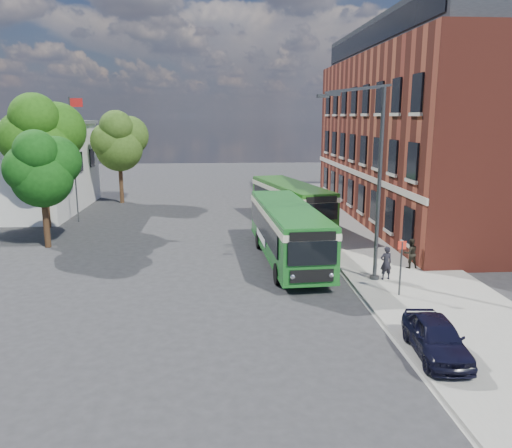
{
  "coord_description": "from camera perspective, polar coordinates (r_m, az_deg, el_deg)",
  "views": [
    {
      "loc": [
        -1.99,
        -23.97,
        7.64
      ],
      "look_at": [
        -0.17,
        1.15,
        2.2
      ],
      "focal_mm": 35.0,
      "sensor_mm": 36.0,
      "label": 1
    }
  ],
  "objects": [
    {
      "name": "bus_stop_sign",
      "position": [
        22.05,
        16.23,
        -4.47
      ],
      "size": [
        0.35,
        0.08,
        2.52
      ],
      "color": "#383B3D",
      "rests_on": "ground"
    },
    {
      "name": "bus_front",
      "position": [
        26.68,
        3.62,
        -0.41
      ],
      "size": [
        3.19,
        11.47,
        3.02
      ],
      "color": "#1A6520",
      "rests_on": "ground"
    },
    {
      "name": "ground",
      "position": [
        25.24,
        0.58,
        -5.44
      ],
      "size": [
        120.0,
        120.0,
        0.0
      ],
      "primitive_type": "plane",
      "color": "#29292C",
      "rests_on": "ground"
    },
    {
      "name": "kerb_line",
      "position": [
        33.4,
        6.22,
        -1.1
      ],
      "size": [
        0.12,
        48.0,
        0.01
      ],
      "primitive_type": "cube",
      "color": "beige",
      "rests_on": "ground"
    },
    {
      "name": "bus_rear",
      "position": [
        35.43,
        4.01,
        2.72
      ],
      "size": [
        4.81,
        10.79,
        3.02
      ],
      "color": "#23601A",
      "rests_on": "ground"
    },
    {
      "name": "tree_left",
      "position": [
        31.48,
        -23.27,
        5.87
      ],
      "size": [
        4.12,
        3.91,
        6.95
      ],
      "color": "#331E12",
      "rests_on": "ground"
    },
    {
      "name": "brick_office",
      "position": [
        39.37,
        20.17,
        10.48
      ],
      "size": [
        12.1,
        26.0,
        14.2
      ],
      "color": "maroon",
      "rests_on": "ground"
    },
    {
      "name": "pedestrian_b",
      "position": [
        26.28,
        17.24,
        -3.22
      ],
      "size": [
        0.77,
        0.62,
        1.51
      ],
      "primitive_type": "imported",
      "rotation": [
        0.0,
        0.0,
        3.21
      ],
      "color": "black",
      "rests_on": "pavement"
    },
    {
      "name": "pedestrian_a",
      "position": [
        24.14,
        14.64,
        -4.32
      ],
      "size": [
        0.64,
        0.47,
        1.59
      ],
      "primitive_type": "imported",
      "rotation": [
        0.0,
        0.0,
        3.3
      ],
      "color": "black",
      "rests_on": "pavement"
    },
    {
      "name": "pavement",
      "position": [
        34.06,
        11.28,
        -0.88
      ],
      "size": [
        6.0,
        48.0,
        0.15
      ],
      "primitive_type": "cube",
      "color": "gray",
      "rests_on": "ground"
    },
    {
      "name": "street_lamp",
      "position": [
        23.18,
        13.07,
        4.81
      ],
      "size": [
        2.96,
        2.38,
        9.0
      ],
      "color": "#383B3D",
      "rests_on": "ground"
    },
    {
      "name": "white_building",
      "position": [
        45.1,
        -25.06,
        5.99
      ],
      "size": [
        9.4,
        13.4,
        7.3
      ],
      "color": "silver",
      "rests_on": "ground"
    },
    {
      "name": "tree_mid",
      "position": [
        37.16,
        -23.32,
        9.03
      ],
      "size": [
        5.43,
        5.17,
        9.17
      ],
      "color": "#331E12",
      "rests_on": "ground"
    },
    {
      "name": "parked_car",
      "position": [
        17.25,
        19.89,
        -12.06
      ],
      "size": [
        1.77,
        3.75,
        1.24
      ],
      "primitive_type": "imported",
      "rotation": [
        0.0,
        0.0,
        -0.09
      ],
      "color": "black",
      "rests_on": "pavement"
    },
    {
      "name": "flagpole",
      "position": [
        38.52,
        -20.06,
        7.44
      ],
      "size": [
        0.95,
        0.1,
        9.0
      ],
      "color": "#383B3D",
      "rests_on": "ground"
    },
    {
      "name": "tree_right",
      "position": [
        46.04,
        -15.35,
        9.17
      ],
      "size": [
        4.85,
        4.61,
        8.19
      ],
      "color": "#331E12",
      "rests_on": "ground"
    }
  ]
}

